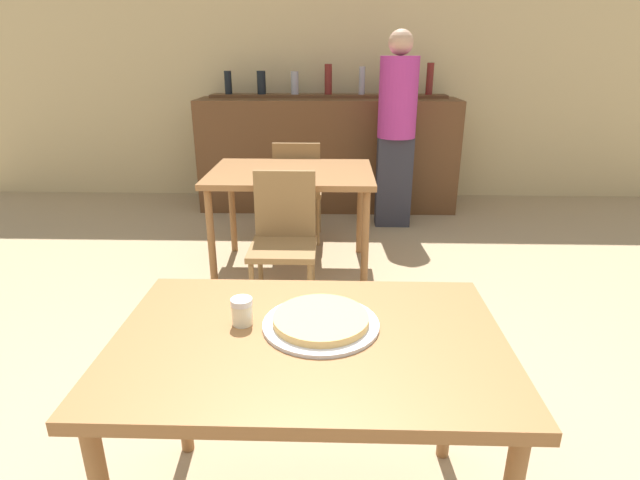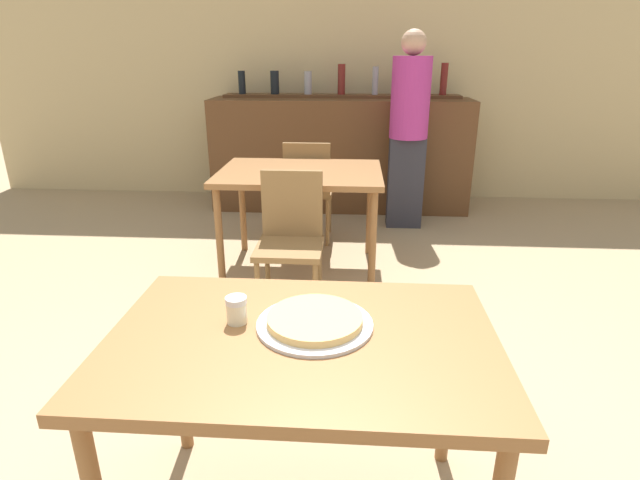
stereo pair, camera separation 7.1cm
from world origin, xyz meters
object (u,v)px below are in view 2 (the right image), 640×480
Objects in this scene: person_standing at (409,125)px; pizza_tray at (315,321)px; chair_far_side_front at (291,233)px; chair_far_side_back at (308,185)px; cheese_shaker at (237,310)px.

pizza_tray is at bearing -100.44° from person_standing.
chair_far_side_front is 0.50× the size of person_standing.
chair_far_side_front and chair_far_side_back have the same top height.
person_standing is at bearing 62.90° from chair_far_side_front.
person_standing reaches higher than chair_far_side_front.
chair_far_side_back is 2.73m from pizza_tray.
person_standing reaches higher than pizza_tray.
chair_far_side_back reaches higher than cheese_shaker.
person_standing is (0.59, 3.20, 0.17)m from pizza_tray.
cheese_shaker is (0.02, -1.51, 0.29)m from chair_far_side_front.
chair_far_side_front is at bearing 90.93° from cheese_shaker.
person_standing is (0.86, 1.68, 0.44)m from chair_far_side_front.
chair_far_side_front is 1.54m from cheese_shaker.
chair_far_side_back is at bearing -150.30° from person_standing.
chair_far_side_front is 10.06× the size of cheese_shaker.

